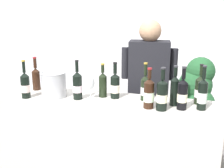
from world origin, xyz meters
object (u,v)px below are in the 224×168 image
potted_shrub (195,104)px  wine_bottle_1 (162,95)px  wine_bottle_7 (149,93)px  wine_bottle_9 (145,88)px  wine_glass (90,84)px  wine_bottle_6 (202,94)px  wine_bottle_11 (115,86)px  wine_bottle_0 (200,90)px  wine_bottle_4 (36,78)px  wine_bottle_2 (175,90)px  ice_bucket (54,84)px  person_server (148,102)px  wine_bottle_3 (103,84)px  wine_bottle_8 (77,85)px  wine_bottle_5 (25,85)px  wine_bottle_10 (182,94)px

potted_shrub → wine_bottle_1: bearing=-102.0°
wine_bottle_7 → wine_bottle_9: bearing=109.3°
wine_bottle_9 → wine_glass: size_ratio=1.59×
wine_bottle_6 → wine_bottle_11: 0.73m
wine_bottle_11 → wine_bottle_1: bearing=-23.2°
wine_bottle_0 → wine_bottle_4: wine_bottle_0 is taller
wine_bottle_2 → wine_glass: size_ratio=1.60×
potted_shrub → wine_bottle_0: bearing=-89.1°
wine_bottle_11 → ice_bucket: size_ratio=1.42×
wine_bottle_7 → person_server: size_ratio=0.19×
wine_bottle_6 → wine_bottle_7: 0.41m
wine_bottle_3 → wine_glass: wine_bottle_3 is taller
wine_bottle_3 → wine_bottle_7: 0.47m
wine_bottle_8 → person_server: size_ratio=0.21×
wine_bottle_9 → wine_bottle_6: bearing=-12.0°
person_server → potted_shrub: bearing=49.4°
wine_bottle_0 → wine_bottle_5: bearing=-168.9°
wine_bottle_2 → wine_bottle_6: wine_bottle_6 is taller
wine_glass → wine_bottle_6: bearing=1.2°
wine_bottle_1 → person_server: (-0.22, 0.67, -0.30)m
wine_bottle_4 → potted_shrub: wine_bottle_4 is taller
wine_bottle_9 → wine_glass: bearing=-165.4°
wine_bottle_1 → person_server: person_server is taller
wine_bottle_3 → ice_bucket: (-0.42, -0.13, -0.01)m
wine_bottle_1 → wine_bottle_7: 0.11m
wine_bottle_8 → ice_bucket: wine_bottle_8 is taller
wine_bottle_4 → wine_bottle_10: bearing=-5.8°
wine_bottle_7 → wine_bottle_8: size_ratio=0.94×
wine_bottle_4 → wine_bottle_11: bearing=-1.6°
wine_bottle_9 → wine_glass: (-0.46, -0.12, 0.03)m
wine_bottle_4 → wine_bottle_6: 1.54m
wine_bottle_8 → wine_glass: wine_bottle_8 is taller
wine_bottle_10 → wine_glass: (-0.77, 0.02, 0.01)m
wine_bottle_3 → wine_bottle_8: 0.23m
wine_bottle_6 → ice_bucket: 1.26m
wine_bottle_8 → person_server: (0.51, 0.61, -0.30)m
wine_bottle_11 → potted_shrub: (0.69, 1.05, -0.45)m
wine_bottle_9 → wine_bottle_11: bearing=-175.7°
wine_bottle_1 → wine_bottle_5: bearing=-177.8°
wine_bottle_5 → person_server: 1.24m
ice_bucket → wine_bottle_0: bearing=8.4°
wine_bottle_8 → wine_glass: 0.11m
wine_bottle_5 → wine_bottle_3: bearing=19.8°
wine_bottle_3 → wine_bottle_4: size_ratio=0.94×
wine_bottle_11 → potted_shrub: 1.33m
wine_bottle_5 → person_server: bearing=36.4°
wine_bottle_4 → wine_bottle_10: wine_bottle_10 is taller
wine_bottle_5 → wine_bottle_6: wine_bottle_6 is taller
wine_bottle_0 → wine_bottle_8: size_ratio=0.97×
wine_bottle_11 → person_server: person_server is taller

